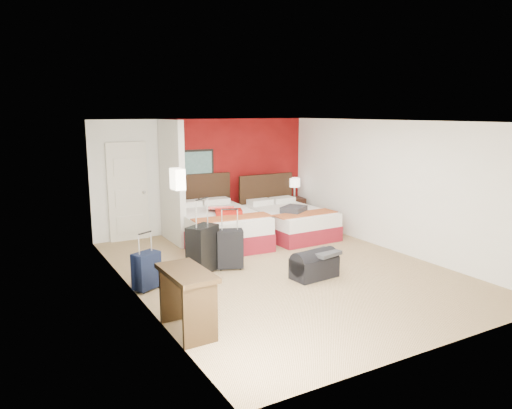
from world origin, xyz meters
TOP-DOWN VIEW (x-y plane):
  - ground at (0.00, 0.00)m, footprint 6.50×6.50m
  - room_walls at (-1.40, 1.42)m, footprint 5.02×6.52m
  - red_accent_panel at (0.75, 3.23)m, footprint 3.50×0.04m
  - partition_wall at (-1.00, 2.61)m, footprint 0.12×1.20m
  - entry_door at (-1.75, 3.20)m, footprint 0.82×0.06m
  - bed_left at (-0.24, 2.05)m, footprint 1.65×2.26m
  - bed_right at (1.38, 1.87)m, footprint 1.41×1.97m
  - red_suitcase_open at (-0.14, 1.95)m, footprint 0.74×0.86m
  - jacket_bundle at (1.28, 1.57)m, footprint 0.66×0.62m
  - nightstand at (2.16, 2.86)m, footprint 0.49×0.49m
  - table_lamp at (2.16, 2.86)m, footprint 0.31×0.31m
  - suitcase_black at (-1.25, 0.49)m, footprint 0.61×0.54m
  - suitcase_charcoal at (-0.76, 0.46)m, footprint 0.51×0.41m
  - suitcase_navy at (-2.30, 0.18)m, footprint 0.46×0.39m
  - duffel_bag at (0.23, -0.62)m, footprint 0.79×0.47m
  - jacket_draped at (0.38, -0.67)m, footprint 0.53×0.48m
  - desk at (-2.29, -1.46)m, footprint 0.50×0.95m

SIDE VIEW (x-z plane):
  - ground at x=0.00m, z-range 0.00..0.00m
  - duffel_bag at x=0.23m, z-range 0.00..0.38m
  - suitcase_navy at x=-2.30m, z-range 0.00..0.55m
  - bed_right at x=1.38m, z-range 0.00..0.58m
  - nightstand at x=2.16m, z-range 0.00..0.61m
  - bed_left at x=-0.24m, z-range 0.00..0.65m
  - suitcase_charcoal at x=-0.76m, z-range 0.00..0.65m
  - suitcase_black at x=-1.25m, z-range 0.00..0.78m
  - desk at x=-2.29m, z-range 0.00..0.79m
  - jacket_draped at x=0.38m, z-range 0.38..0.44m
  - jacket_bundle at x=1.28m, z-range 0.58..0.70m
  - red_suitcase_open at x=-0.14m, z-range 0.65..0.74m
  - table_lamp at x=2.16m, z-range 0.61..1.09m
  - entry_door at x=-1.75m, z-range 0.00..2.05m
  - red_accent_panel at x=0.75m, z-range 0.00..2.50m
  - partition_wall at x=-1.00m, z-range 0.00..2.50m
  - room_walls at x=-1.40m, z-range 0.01..2.51m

